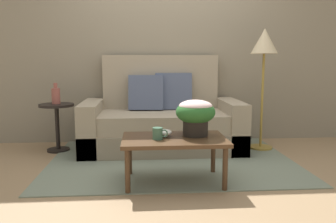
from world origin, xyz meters
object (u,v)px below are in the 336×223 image
coffee_table (174,143)px  coffee_mug (158,133)px  snack_bowl (165,133)px  couch (162,121)px  side_table (57,119)px  table_vase (56,95)px  potted_plant (196,113)px  floor_lamp (264,51)px

coffee_table → coffee_mug: 0.18m
coffee_mug → snack_bowl: coffee_mug is taller
couch → side_table: size_ratio=3.32×
side_table → snack_bowl: 1.68m
table_vase → coffee_table: bearing=-42.8°
couch → table_vase: 1.31m
snack_bowl → coffee_mug: bearing=-123.2°
coffee_mug → snack_bowl: bearing=56.8°
potted_plant → table_vase: (-1.51, 1.14, 0.06)m
coffee_mug → table_vase: (-1.16, 1.26, 0.21)m
coffee_table → snack_bowl: 0.12m
floor_lamp → snack_bowl: 1.82m
coffee_table → coffee_mug: (-0.15, -0.05, 0.10)m
coffee_table → table_vase: (-1.31, 1.21, 0.31)m
side_table → coffee_mug: bearing=-47.2°
side_table → potted_plant: bearing=-36.8°
floor_lamp → table_vase: floor_lamp is taller
side_table → snack_bowl: side_table is taller
side_table → floor_lamp: bearing=-2.0°
snack_bowl → table_vase: size_ratio=0.51×
floor_lamp → coffee_mug: 1.92m
coffee_table → floor_lamp: floor_lamp is taller
coffee_mug → snack_bowl: size_ratio=1.04×
coffee_mug → table_vase: table_vase is taller
couch → coffee_table: bearing=-88.3°
couch → floor_lamp: floor_lamp is taller
couch → snack_bowl: couch is taller
couch → coffee_mug: couch is taller
snack_bowl → side_table: bearing=136.8°
couch → coffee_mug: bearing=-94.9°
couch → floor_lamp: size_ratio=1.31×
coffee_mug → potted_plant: bearing=20.1°
floor_lamp → potted_plant: (-0.99, -1.04, -0.58)m
coffee_mug → couch: bearing=85.1°
potted_plant → table_vase: bearing=142.9°
couch → coffee_table: (0.04, -1.23, 0.02)m
coffee_table → table_vase: bearing=137.2°
coffee_table → table_vase: table_vase is taller
floor_lamp → coffee_table: bearing=-136.9°
table_vase → side_table: bearing=-75.9°
couch → side_table: bearing=-178.5°
potted_plant → snack_bowl: (-0.28, -0.02, -0.17)m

